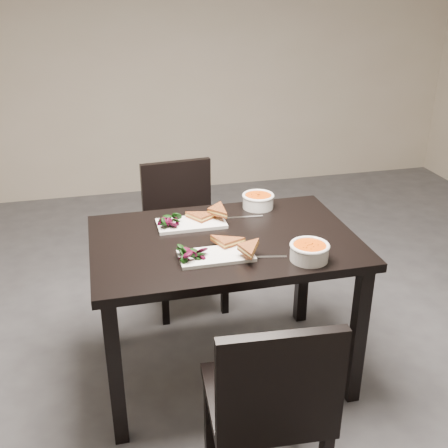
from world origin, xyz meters
The scene contains 14 objects.
ground centered at (0.00, 0.00, 0.00)m, with size 5.00×5.00×0.00m, color #47474C.
table centered at (-0.33, -0.16, 0.65)m, with size 1.20×0.80×0.75m.
chair_near centered at (-0.35, -0.93, 0.48)m, with size 0.45×0.45×0.85m.
chair_far centered at (-0.40, 0.59, 0.48)m, with size 0.45×0.45×0.85m.
plate_near centered at (-0.41, -0.33, 0.76)m, with size 0.32×0.16×0.02m, color white.
sandwich_near centered at (-0.34, -0.32, 0.79)m, with size 0.16×0.12×0.05m, color #A04D21, non-canonical shape.
salad_near centered at (-0.51, -0.33, 0.79)m, with size 0.10×0.09×0.04m, color black, non-canonical shape.
soup_bowl_near centered at (-0.03, -0.45, 0.79)m, with size 0.17×0.17×0.07m.
cutlery_near centered at (-0.20, -0.38, 0.75)m, with size 0.18×0.02×0.00m, color silver.
plate_far centered at (-0.45, 0.01, 0.76)m, with size 0.32×0.16×0.02m, color white.
sandwich_far centered at (-0.38, 0.00, 0.79)m, with size 0.16×0.12×0.05m, color #A04D21, non-canonical shape.
salad_far centered at (-0.55, 0.01, 0.79)m, with size 0.10×0.09×0.04m, color black, non-canonical shape.
soup_bowl_far centered at (-0.07, 0.15, 0.79)m, with size 0.16×0.16×0.07m.
cutlery_far centered at (-0.17, 0.04, 0.75)m, with size 0.18×0.02×0.00m, color silver.
Camera 1 is at (-0.85, -2.31, 1.83)m, focal length 43.46 mm.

